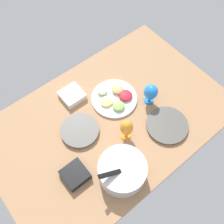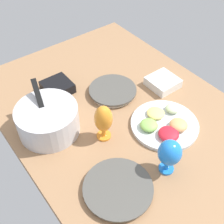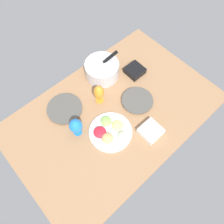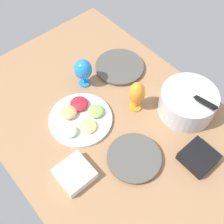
{
  "view_description": "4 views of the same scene",
  "coord_description": "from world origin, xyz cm",
  "px_view_note": "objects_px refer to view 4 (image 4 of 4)",
  "views": [
    {
      "loc": [
        50.18,
        64.2,
        152.44
      ],
      "look_at": [
        -3.03,
        -1.1,
        5.19
      ],
      "focal_mm": 41.41,
      "sensor_mm": 36.0,
      "label": 1
    },
    {
      "loc": [
        -71.32,
        65.09,
        102.74
      ],
      "look_at": [
        5.49,
        6.71,
        5.19
      ],
      "focal_mm": 46.93,
      "sensor_mm": 36.0,
      "label": 2
    },
    {
      "loc": [
        -54.11,
        -57.6,
        150.62
      ],
      "look_at": [
        -2.28,
        -0.57,
        5.19
      ],
      "focal_mm": 35.28,
      "sensor_mm": 36.0,
      "label": 3
    },
    {
      "loc": [
        55.18,
        -48.71,
        119.8
      ],
      "look_at": [
        -3.47,
        2.38,
        5.19
      ],
      "focal_mm": 45.22,
      "sensor_mm": 36.0,
      "label": 4
    }
  ],
  "objects_px": {
    "fruit_platter": "(80,117)",
    "square_bowl_white": "(75,173)",
    "mixing_bowl": "(188,102)",
    "hurricane_glass_blue": "(83,70)",
    "dinner_plate_right": "(134,158)",
    "hurricane_glass_orange": "(137,94)",
    "square_bowl_black": "(199,157)",
    "dinner_plate_left": "(120,67)"
  },
  "relations": [
    {
      "from": "fruit_platter",
      "to": "mixing_bowl",
      "type": "bearing_deg",
      "value": 54.93
    },
    {
      "from": "dinner_plate_right",
      "to": "hurricane_glass_orange",
      "type": "relative_size",
      "value": 1.35
    },
    {
      "from": "hurricane_glass_blue",
      "to": "square_bowl_white",
      "type": "height_order",
      "value": "hurricane_glass_blue"
    },
    {
      "from": "fruit_platter",
      "to": "hurricane_glass_orange",
      "type": "xyz_separation_m",
      "value": [
        0.12,
        0.26,
        0.09
      ]
    },
    {
      "from": "dinner_plate_right",
      "to": "fruit_platter",
      "type": "bearing_deg",
      "value": -171.47
    },
    {
      "from": "mixing_bowl",
      "to": "hurricane_glass_blue",
      "type": "height_order",
      "value": "mixing_bowl"
    },
    {
      "from": "hurricane_glass_blue",
      "to": "square_bowl_black",
      "type": "relative_size",
      "value": 1.2
    },
    {
      "from": "fruit_platter",
      "to": "square_bowl_white",
      "type": "height_order",
      "value": "fruit_platter"
    },
    {
      "from": "square_bowl_black",
      "to": "dinner_plate_left",
      "type": "bearing_deg",
      "value": 170.54
    },
    {
      "from": "dinner_plate_right",
      "to": "hurricane_glass_blue",
      "type": "xyz_separation_m",
      "value": [
        -0.51,
        0.11,
        0.09
      ]
    },
    {
      "from": "mixing_bowl",
      "to": "hurricane_glass_orange",
      "type": "bearing_deg",
      "value": -136.0
    },
    {
      "from": "fruit_platter",
      "to": "square_bowl_black",
      "type": "xyz_separation_m",
      "value": [
        0.53,
        0.27,
        0.01
      ]
    },
    {
      "from": "dinner_plate_right",
      "to": "mixing_bowl",
      "type": "height_order",
      "value": "mixing_bowl"
    },
    {
      "from": "mixing_bowl",
      "to": "hurricane_glass_blue",
      "type": "bearing_deg",
      "value": -150.09
    },
    {
      "from": "hurricane_glass_blue",
      "to": "square_bowl_white",
      "type": "bearing_deg",
      "value": -42.49
    },
    {
      "from": "mixing_bowl",
      "to": "square_bowl_white",
      "type": "relative_size",
      "value": 1.96
    },
    {
      "from": "dinner_plate_right",
      "to": "mixing_bowl",
      "type": "distance_m",
      "value": 0.39
    },
    {
      "from": "dinner_plate_right",
      "to": "fruit_platter",
      "type": "relative_size",
      "value": 0.78
    },
    {
      "from": "mixing_bowl",
      "to": "square_bowl_black",
      "type": "relative_size",
      "value": 2.05
    },
    {
      "from": "dinner_plate_left",
      "to": "dinner_plate_right",
      "type": "bearing_deg",
      "value": -35.26
    },
    {
      "from": "fruit_platter",
      "to": "dinner_plate_left",
      "type": "bearing_deg",
      "value": 108.99
    },
    {
      "from": "dinner_plate_left",
      "to": "dinner_plate_right",
      "type": "xyz_separation_m",
      "value": [
        0.47,
        -0.33,
        0.0
      ]
    },
    {
      "from": "mixing_bowl",
      "to": "fruit_platter",
      "type": "height_order",
      "value": "mixing_bowl"
    },
    {
      "from": "dinner_plate_right",
      "to": "mixing_bowl",
      "type": "relative_size",
      "value": 0.86
    },
    {
      "from": "dinner_plate_left",
      "to": "hurricane_glass_orange",
      "type": "height_order",
      "value": "hurricane_glass_orange"
    },
    {
      "from": "mixing_bowl",
      "to": "hurricane_glass_blue",
      "type": "relative_size",
      "value": 1.71
    },
    {
      "from": "hurricane_glass_orange",
      "to": "square_bowl_white",
      "type": "xyz_separation_m",
      "value": [
        0.1,
        -0.46,
        -0.08
      ]
    },
    {
      "from": "hurricane_glass_blue",
      "to": "square_bowl_white",
      "type": "distance_m",
      "value": 0.54
    },
    {
      "from": "hurricane_glass_blue",
      "to": "hurricane_glass_orange",
      "type": "height_order",
      "value": "hurricane_glass_orange"
    },
    {
      "from": "fruit_platter",
      "to": "square_bowl_white",
      "type": "relative_size",
      "value": 2.16
    },
    {
      "from": "fruit_platter",
      "to": "hurricane_glass_blue",
      "type": "relative_size",
      "value": 1.87
    },
    {
      "from": "fruit_platter",
      "to": "hurricane_glass_blue",
      "type": "distance_m",
      "value": 0.25
    },
    {
      "from": "dinner_plate_left",
      "to": "mixing_bowl",
      "type": "relative_size",
      "value": 0.95
    },
    {
      "from": "hurricane_glass_orange",
      "to": "square_bowl_black",
      "type": "distance_m",
      "value": 0.41
    },
    {
      "from": "hurricane_glass_orange",
      "to": "square_bowl_white",
      "type": "relative_size",
      "value": 1.25
    },
    {
      "from": "mixing_bowl",
      "to": "hurricane_glass_blue",
      "type": "distance_m",
      "value": 0.56
    },
    {
      "from": "dinner_plate_left",
      "to": "square_bowl_black",
      "type": "distance_m",
      "value": 0.67
    },
    {
      "from": "mixing_bowl",
      "to": "dinner_plate_right",
      "type": "bearing_deg",
      "value": -85.9
    },
    {
      "from": "dinner_plate_left",
      "to": "mixing_bowl",
      "type": "distance_m",
      "value": 0.45
    },
    {
      "from": "fruit_platter",
      "to": "hurricane_glass_orange",
      "type": "height_order",
      "value": "hurricane_glass_orange"
    },
    {
      "from": "dinner_plate_right",
      "to": "fruit_platter",
      "type": "distance_m",
      "value": 0.34
    },
    {
      "from": "hurricane_glass_orange",
      "to": "dinner_plate_right",
      "type": "bearing_deg",
      "value": -45.05
    }
  ]
}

